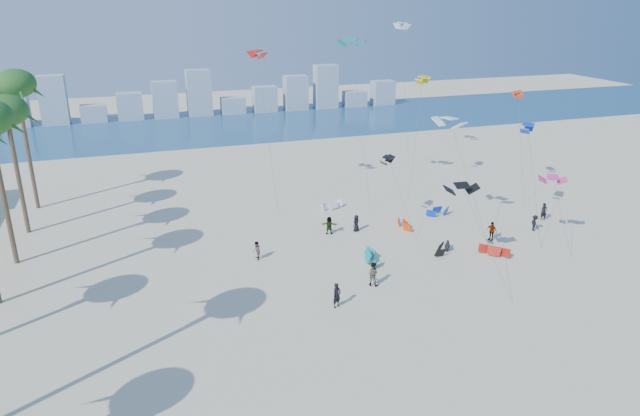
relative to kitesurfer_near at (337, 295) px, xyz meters
name	(u,v)px	position (x,y,z in m)	size (l,w,h in m)	color
ground	(357,373)	(-1.48, -7.63, -0.94)	(220.00, 220.00, 0.00)	beige
ocean	(200,127)	(-1.48, 64.37, -0.94)	(220.00, 220.00, 0.00)	navy
kitesurfer_near	(337,295)	(0.00, 0.00, 0.00)	(0.69, 0.45, 1.89)	black
kitesurfer_mid	(373,274)	(3.75, 2.27, 0.01)	(0.93, 0.72, 1.91)	gray
kitesurfers_far	(409,228)	(10.87, 10.10, -0.10)	(29.82, 7.11, 1.79)	black
grounded_kites	(409,233)	(10.72, 9.82, -0.52)	(13.29, 17.43, 0.94)	#0B8983
flying_kites	(426,92)	(14.86, 15.92, 11.32)	(28.49, 37.04, 18.55)	black
distant_skyline	(185,100)	(-2.67, 74.37, 2.14)	(85.00, 3.00, 8.40)	#9EADBF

